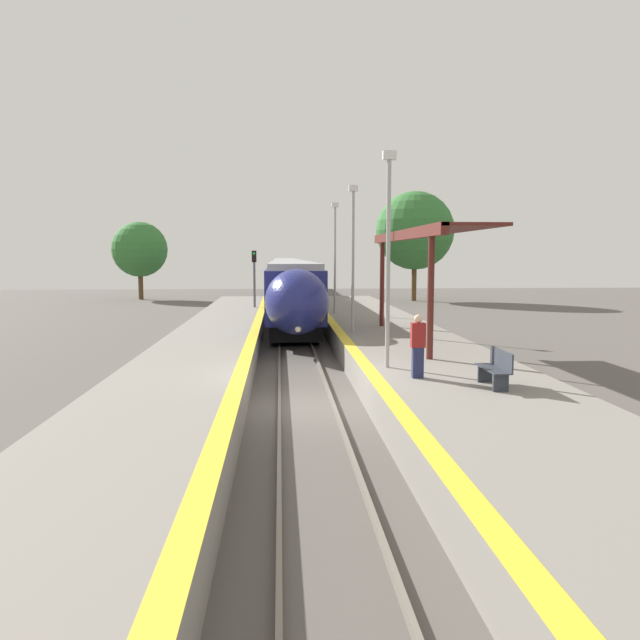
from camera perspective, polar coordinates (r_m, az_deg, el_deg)
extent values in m
plane|color=#56514C|center=(16.86, -1.26, -7.98)|extent=(120.00, 120.00, 0.00)
cube|color=slate|center=(16.83, -3.74, -7.75)|extent=(0.08, 90.00, 0.15)
cube|color=slate|center=(16.88, 1.20, -7.69)|extent=(0.08, 90.00, 0.15)
cube|color=black|center=(36.87, -2.61, 0.54)|extent=(2.38, 18.84, 0.76)
cube|color=navy|center=(36.80, -2.62, 1.79)|extent=(2.70, 20.48, 0.84)
cube|color=yellow|center=(36.76, -2.62, 2.67)|extent=(2.72, 20.48, 0.29)
cube|color=navy|center=(36.73, -2.63, 3.89)|extent=(2.70, 20.48, 1.28)
cube|color=black|center=(36.73, -2.63, 3.79)|extent=(2.73, 18.84, 0.70)
cube|color=#9E9EA3|center=(36.71, -2.63, 5.12)|extent=(2.43, 20.48, 0.30)
cylinder|color=black|center=(29.47, -3.73, -1.09)|extent=(0.12, 0.93, 0.93)
cylinder|color=black|center=(29.50, -0.93, -1.07)|extent=(0.12, 0.93, 0.93)
cylinder|color=black|center=(31.65, -3.73, -0.60)|extent=(0.12, 0.93, 0.93)
cylinder|color=black|center=(31.69, -1.12, -0.58)|extent=(0.12, 0.93, 0.93)
cylinder|color=black|center=(42.10, -3.73, 1.01)|extent=(0.12, 0.93, 0.93)
cylinder|color=black|center=(42.12, -1.77, 1.03)|extent=(0.12, 0.93, 0.93)
cylinder|color=black|center=(44.29, -3.72, 1.26)|extent=(0.12, 0.93, 0.93)
cylinder|color=black|center=(44.32, -1.86, 1.27)|extent=(0.12, 0.93, 0.93)
ellipsoid|color=navy|center=(25.25, -2.13, 1.69)|extent=(2.59, 3.85, 2.65)
ellipsoid|color=black|center=(24.75, -2.10, 2.61)|extent=(1.89, 2.24, 1.35)
sphere|color=#F9F4CC|center=(23.91, -2.02, -0.85)|extent=(0.24, 0.24, 0.24)
cube|color=black|center=(58.09, -3.01, 2.50)|extent=(2.38, 18.84, 0.76)
cube|color=navy|center=(58.04, -3.02, 3.29)|extent=(2.70, 20.48, 0.84)
cube|color=yellow|center=(58.02, -3.02, 3.85)|extent=(2.72, 20.48, 0.29)
cube|color=navy|center=(58.00, -3.02, 4.62)|extent=(2.70, 20.48, 1.28)
cube|color=black|center=(58.00, -3.02, 4.56)|extent=(2.73, 18.84, 0.70)
cube|color=#9E9EA3|center=(57.99, -3.03, 5.40)|extent=(2.43, 20.48, 0.30)
cylinder|color=black|center=(50.66, -3.72, 1.84)|extent=(0.12, 0.93, 0.93)
cylinder|color=black|center=(50.68, -2.09, 1.85)|extent=(0.12, 0.93, 0.93)
cylinder|color=black|center=(52.85, -3.72, 2.01)|extent=(0.12, 0.93, 0.93)
cylinder|color=black|center=(52.87, -2.16, 2.02)|extent=(0.12, 0.93, 0.93)
cylinder|color=black|center=(63.33, -3.72, 2.65)|extent=(0.12, 0.93, 0.93)
cylinder|color=black|center=(63.35, -2.42, 2.66)|extent=(0.12, 0.93, 0.93)
cylinder|color=black|center=(65.53, -3.72, 2.76)|extent=(0.12, 0.93, 0.93)
cylinder|color=black|center=(65.54, -2.46, 2.77)|extent=(0.12, 0.93, 0.93)
cube|color=black|center=(79.34, -3.20, 3.41)|extent=(2.38, 18.84, 0.76)
cube|color=navy|center=(79.31, -3.20, 3.99)|extent=(2.70, 20.48, 0.84)
cube|color=yellow|center=(79.29, -3.21, 4.40)|extent=(2.72, 20.48, 0.29)
cube|color=navy|center=(79.27, -3.21, 4.96)|extent=(2.70, 20.48, 1.28)
cube|color=black|center=(79.27, -3.21, 4.92)|extent=(2.73, 18.84, 0.70)
cube|color=#9E9EA3|center=(79.26, -3.21, 5.53)|extent=(2.43, 20.48, 0.30)
cylinder|color=black|center=(71.90, -3.72, 3.04)|extent=(0.12, 0.93, 0.93)
cylinder|color=black|center=(71.91, -2.57, 3.04)|extent=(0.12, 0.93, 0.93)
cylinder|color=black|center=(74.10, -3.72, 3.12)|extent=(0.12, 0.93, 0.93)
cylinder|color=black|center=(74.11, -2.61, 3.13)|extent=(0.12, 0.93, 0.93)
cylinder|color=black|center=(84.58, -3.72, 3.47)|extent=(0.12, 0.93, 0.93)
cylinder|color=black|center=(84.60, -2.74, 3.47)|extent=(0.12, 0.93, 0.93)
cylinder|color=black|center=(86.78, -3.72, 3.53)|extent=(0.12, 0.93, 0.93)
cylinder|color=black|center=(86.79, -2.77, 3.53)|extent=(0.12, 0.93, 0.93)
cube|color=gray|center=(17.36, 11.87, -6.13)|extent=(4.75, 64.00, 0.92)
cube|color=yellow|center=(16.82, 4.72, -4.80)|extent=(0.40, 64.00, 0.01)
cube|color=gray|center=(16.95, -12.72, -6.45)|extent=(3.59, 64.00, 0.92)
cube|color=yellow|center=(16.68, -7.31, -4.92)|extent=(0.40, 64.00, 0.01)
cube|color=#2D333D|center=(15.00, 16.20, -5.53)|extent=(0.36, 0.06, 0.42)
cube|color=#2D333D|center=(16.02, 14.85, -4.77)|extent=(0.36, 0.06, 0.42)
cube|color=#2D333D|center=(15.47, 15.53, -4.32)|extent=(0.44, 1.47, 0.03)
cube|color=#2D333D|center=(15.49, 16.25, -3.44)|extent=(0.04, 1.47, 0.44)
cube|color=navy|center=(16.19, 8.92, -3.86)|extent=(0.28, 0.20, 0.79)
cube|color=maroon|center=(16.08, 8.96, -1.37)|extent=(0.36, 0.22, 0.63)
sphere|color=beige|center=(16.04, 8.98, 0.12)|extent=(0.21, 0.21, 0.21)
cylinder|color=#59595E|center=(38.12, -6.01, 2.53)|extent=(0.14, 0.14, 3.65)
cube|color=black|center=(38.05, -6.05, 5.80)|extent=(0.28, 0.20, 0.70)
sphere|color=#1ED833|center=(37.95, -6.06, 6.06)|extent=(0.14, 0.14, 0.14)
sphere|color=#330A0A|center=(37.95, -6.05, 5.55)|extent=(0.14, 0.14, 0.14)
cylinder|color=#9E9EA3|center=(17.37, 6.24, 5.00)|extent=(0.12, 0.12, 5.72)
cube|color=silver|center=(17.58, 6.36, 14.75)|extent=(0.36, 0.20, 0.24)
cylinder|color=#9E9EA3|center=(25.61, 3.03, 5.30)|extent=(0.12, 0.12, 5.72)
cube|color=silver|center=(25.75, 3.06, 11.95)|extent=(0.36, 0.20, 0.24)
cylinder|color=#9E9EA3|center=(33.88, 1.38, 5.45)|extent=(0.12, 0.12, 5.72)
cube|color=silver|center=(33.99, 1.39, 10.48)|extent=(0.36, 0.20, 0.24)
cylinder|color=#511E19|center=(19.02, 10.08, 2.09)|extent=(0.20, 0.20, 3.77)
cylinder|color=#511E19|center=(27.78, 5.69, 3.32)|extent=(0.20, 0.20, 3.77)
cube|color=#511E19|center=(23.36, 7.54, 7.69)|extent=(0.24, 11.95, 0.36)
cube|color=#511E19|center=(23.56, 9.71, 7.94)|extent=(2.00, 11.95, 0.10)
cylinder|color=brown|center=(60.23, -16.07, 3.06)|extent=(0.44, 0.44, 2.60)
sphere|color=#337033|center=(60.17, -16.16, 6.22)|extent=(5.06, 5.06, 5.06)
cylinder|color=brown|center=(56.69, 8.59, 3.51)|extent=(0.44, 0.44, 3.48)
sphere|color=#337033|center=(56.69, 8.66, 8.08)|extent=(6.96, 6.96, 6.96)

